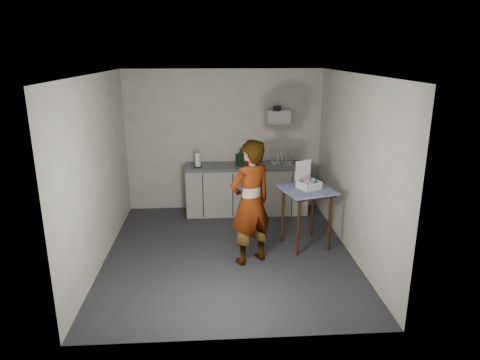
{
  "coord_description": "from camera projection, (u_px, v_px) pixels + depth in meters",
  "views": [
    {
      "loc": [
        -0.22,
        -5.8,
        2.88
      ],
      "look_at": [
        0.2,
        0.45,
        1.0
      ],
      "focal_mm": 32.0,
      "sensor_mm": 36.0,
      "label": 1
    }
  ],
  "objects": [
    {
      "name": "dish_rack",
      "position": [
        282.0,
        161.0,
        7.83
      ],
      "size": [
        0.37,
        0.28,
        0.26
      ],
      "color": "white",
      "rests_on": "kitchen_counter"
    },
    {
      "name": "side_table",
      "position": [
        307.0,
        196.0,
        6.41
      ],
      "size": [
        0.88,
        0.88,
        0.92
      ],
      "rotation": [
        0.0,
        0.0,
        0.28
      ],
      "color": "#371D0C",
      "rests_on": "ground"
    },
    {
      "name": "dark_bottle",
      "position": [
        237.0,
        160.0,
        7.71
      ],
      "size": [
        0.06,
        0.06,
        0.21
      ],
      "primitive_type": "cylinder",
      "color": "black",
      "rests_on": "kitchen_counter"
    },
    {
      "name": "standing_man",
      "position": [
        250.0,
        203.0,
        5.88
      ],
      "size": [
        0.77,
        0.69,
        1.78
      ],
      "primitive_type": "imported",
      "rotation": [
        0.0,
        0.0,
        3.66
      ],
      "color": "#B2A593",
      "rests_on": "ground"
    },
    {
      "name": "bakery_box",
      "position": [
        308.0,
        182.0,
        6.38
      ],
      "size": [
        0.39,
        0.39,
        0.4
      ],
      "rotation": [
        0.0,
        0.0,
        0.47
      ],
      "color": "white",
      "rests_on": "side_table"
    },
    {
      "name": "wall_right",
      "position": [
        353.0,
        167.0,
        6.12
      ],
      "size": [
        0.02,
        4.0,
        2.6
      ],
      "primitive_type": "cube",
      "color": "#BCB7A4",
      "rests_on": "ground"
    },
    {
      "name": "wall_back",
      "position": [
        224.0,
        141.0,
        7.91
      ],
      "size": [
        3.6,
        0.02,
        2.6
      ],
      "primitive_type": "cube",
      "color": "#BCB7A4",
      "rests_on": "ground"
    },
    {
      "name": "kitchen_counter",
      "position": [
        247.0,
        190.0,
        7.91
      ],
      "size": [
        2.24,
        0.62,
        0.91
      ],
      "color": "black",
      "rests_on": "ground"
    },
    {
      "name": "ceiling",
      "position": [
        227.0,
        74.0,
        5.64
      ],
      "size": [
        3.6,
        4.0,
        0.01
      ],
      "primitive_type": "cube",
      "color": "white",
      "rests_on": "wall_back"
    },
    {
      "name": "wall_shelf",
      "position": [
        279.0,
        117.0,
        7.78
      ],
      "size": [
        0.42,
        0.18,
        0.37
      ],
      "color": "white",
      "rests_on": "ground"
    },
    {
      "name": "ground",
      "position": [
        229.0,
        253.0,
        6.38
      ],
      "size": [
        4.0,
        4.0,
        0.0
      ],
      "primitive_type": "plane",
      "color": "#2D2E33",
      "rests_on": "ground"
    },
    {
      "name": "soda_can",
      "position": [
        247.0,
        162.0,
        7.77
      ],
      "size": [
        0.06,
        0.06,
        0.12
      ],
      "primitive_type": "cylinder",
      "color": "red",
      "rests_on": "kitchen_counter"
    },
    {
      "name": "paper_towel",
      "position": [
        198.0,
        160.0,
        7.61
      ],
      "size": [
        0.15,
        0.15,
        0.26
      ],
      "color": "black",
      "rests_on": "kitchen_counter"
    },
    {
      "name": "wall_left",
      "position": [
        99.0,
        171.0,
        5.9
      ],
      "size": [
        0.02,
        4.0,
        2.6
      ],
      "primitive_type": "cube",
      "color": "#BCB7A4",
      "rests_on": "ground"
    },
    {
      "name": "soap_bottle",
      "position": [
        241.0,
        157.0,
        7.66
      ],
      "size": [
        0.18,
        0.18,
        0.33
      ],
      "primitive_type": "imported",
      "rotation": [
        0.0,
        0.0,
        0.62
      ],
      "color": "black",
      "rests_on": "kitchen_counter"
    }
  ]
}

